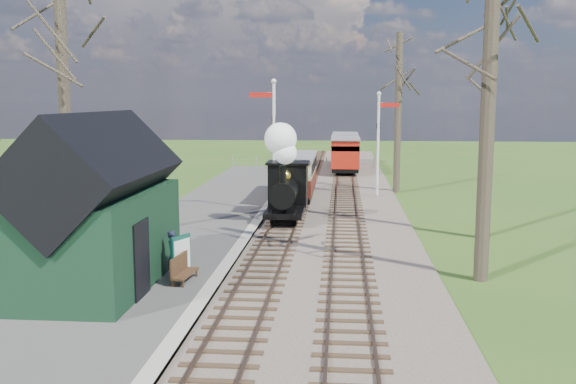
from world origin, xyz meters
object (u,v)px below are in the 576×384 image
red_carriage_a (345,154)px  sign_board (181,256)px  bench (182,269)px  person (174,254)px  red_carriage_b (345,148)px  coach (296,174)px  semaphore_near (272,137)px  locomotive (286,179)px  semaphore_far (380,136)px  station_shed (98,211)px

red_carriage_a → sign_board: (-4.84, -27.67, -0.65)m
bench → person: person is taller
red_carriage_b → bench: red_carriage_b is taller
coach → bench: size_ratio=4.92×
semaphore_near → red_carriage_b: semaphore_near is taller
coach → locomotive: bearing=-90.1°
semaphore_far → bench: (-6.48, -17.51, -2.80)m
semaphore_far → sign_board: bearing=-111.2°
semaphore_near → bench: semaphore_near is taller
locomotive → bench: (-2.10, -9.68, -1.39)m
semaphore_near → sign_board: size_ratio=5.11×
semaphore_far → coach: 5.10m
station_shed → locomotive: (4.29, 10.17, -0.32)m
station_shed → locomotive: bearing=67.1°
coach → sign_board: 15.47m
locomotive → coach: locomotive is taller
red_carriage_b → person: bearing=-98.6°
locomotive → red_carriage_b: locomotive is taller
locomotive → person: bearing=-104.6°
semaphore_far → red_carriage_b: 16.31m
locomotive → coach: size_ratio=0.62×
red_carriage_a → coach: bearing=-101.9°
red_carriage_a → bench: bearing=-99.5°
red_carriage_b → bench: 33.96m
semaphore_near → bench: size_ratio=4.57×
red_carriage_b → bench: bearing=-98.0°
semaphore_far → red_carriage_a: (-1.77, 10.60, -1.89)m
coach → red_carriage_b: 18.06m
station_shed → person: bearing=25.1°
locomotive → bench: size_ratio=3.08×
red_carriage_a → person: size_ratio=3.61×
station_shed → red_carriage_b: size_ratio=1.27×
semaphore_near → sign_board: 11.51m
semaphore_far → sign_board: 18.48m
semaphore_near → station_shed: bearing=-106.4°
locomotive → bench: locomotive is taller
locomotive → coach: bearing=89.9°
semaphore_far → red_carriage_b: size_ratio=1.15×
red_carriage_b → person: 33.62m
semaphore_far → semaphore_near: bearing=-130.6°
red_carriage_b → sign_board: bearing=-98.3°
red_carriage_a → person: bearing=-100.3°
semaphore_far → red_carriage_b: (-1.77, 16.10, -1.89)m
semaphore_near → person: bearing=-98.5°
locomotive → person: size_ratio=3.04×
station_shed → sign_board: station_shed is taller
semaphore_near → red_carriage_b: bearing=81.3°
coach → sign_board: bearing=-98.3°
locomotive → red_carriage_a: (2.61, 18.43, -0.48)m
coach → bench: bearing=-97.6°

